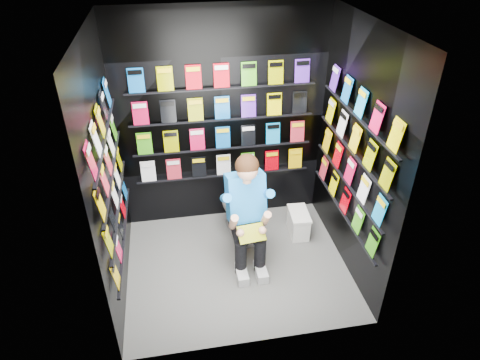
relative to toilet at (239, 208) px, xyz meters
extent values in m
plane|color=#575755|center=(-0.12, -0.57, -0.37)|extent=(2.40, 2.40, 0.00)
plane|color=white|center=(-0.12, -0.57, 2.23)|extent=(2.40, 2.40, 0.00)
cube|color=black|center=(-0.12, 0.43, 0.93)|extent=(2.40, 0.04, 2.60)
cube|color=black|center=(-0.12, -1.57, 0.93)|extent=(2.40, 0.04, 2.60)
cube|color=black|center=(-1.32, -0.57, 0.93)|extent=(0.04, 2.00, 2.60)
cube|color=black|center=(1.08, -0.57, 0.93)|extent=(0.04, 2.00, 2.60)
imported|color=white|center=(0.00, 0.00, 0.00)|extent=(0.50, 0.79, 0.73)
cube|color=silver|center=(0.71, -0.13, -0.23)|extent=(0.23, 0.38, 0.28)
cube|color=silver|center=(0.71, -0.13, -0.07)|extent=(0.25, 0.40, 0.03)
cube|color=green|center=(0.00, -0.73, 0.21)|extent=(0.29, 0.19, 0.12)
camera|label=1|loc=(-0.70, -4.04, 3.01)|focal=32.00mm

